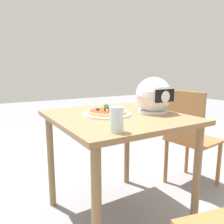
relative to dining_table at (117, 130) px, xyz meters
name	(u,v)px	position (x,y,z in m)	size (l,w,h in m)	color
ground_plane	(117,216)	(0.00, 0.00, -0.66)	(14.00, 14.00, 0.00)	gray
dining_table	(117,130)	(0.00, 0.00, 0.00)	(0.84, 0.91, 0.77)	olive
pizza_plate	(107,114)	(0.06, -0.03, 0.12)	(0.33, 0.33, 0.01)	white
pizza	(107,111)	(0.06, -0.03, 0.13)	(0.27, 0.27, 0.05)	tan
motorcycle_helmet	(154,96)	(-0.26, 0.07, 0.23)	(0.25, 0.25, 0.25)	silver
drinking_glass	(117,120)	(0.23, 0.37, 0.17)	(0.07, 0.07, 0.12)	silver
chair_side	(188,134)	(-0.78, -0.04, -0.15)	(0.44, 0.44, 0.90)	#996638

